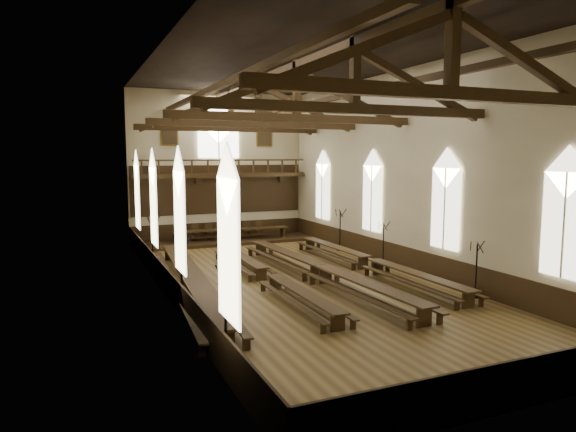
{
  "coord_description": "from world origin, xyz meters",
  "views": [
    {
      "loc": [
        -9.48,
        -21.09,
        5.75
      ],
      "look_at": [
        0.21,
        1.5,
        2.85
      ],
      "focal_mm": 32.0,
      "sensor_mm": 36.0,
      "label": 1
    }
  ],
  "objects_px": {
    "refectory_row_b": "(268,275)",
    "candelabrum_left_near": "(226,329)",
    "high_table": "(232,230)",
    "refectory_row_c": "(321,269)",
    "candelabrum_left_mid": "(182,282)",
    "candelabrum_right_near": "(476,281)",
    "refectory_row_d": "(370,261)",
    "candelabrum_right_mid": "(383,252)",
    "candelabrum_right_far": "(340,238)",
    "refectory_row_a": "(190,279)",
    "dais": "(232,241)",
    "candelabrum_left_far": "(153,250)"
  },
  "relations": [
    {
      "from": "refectory_row_b",
      "to": "candelabrum_left_near",
      "type": "relative_size",
      "value": 4.94
    },
    {
      "from": "refectory_row_b",
      "to": "high_table",
      "type": "bearing_deg",
      "value": 80.83
    },
    {
      "from": "refectory_row_c",
      "to": "candelabrum_left_near",
      "type": "height_order",
      "value": "candelabrum_left_near"
    },
    {
      "from": "high_table",
      "to": "candelabrum_left_mid",
      "type": "xyz_separation_m",
      "value": [
        -5.94,
        -12.74,
        0.02
      ]
    },
    {
      "from": "high_table",
      "to": "candelabrum_left_near",
      "type": "height_order",
      "value": "candelabrum_left_near"
    },
    {
      "from": "candelabrum_right_near",
      "to": "refectory_row_d",
      "type": "bearing_deg",
      "value": 103.76
    },
    {
      "from": "refectory_row_b",
      "to": "candelabrum_left_mid",
      "type": "distance_m",
      "value": 4.22
    },
    {
      "from": "candelabrum_right_near",
      "to": "candelabrum_right_mid",
      "type": "distance_m",
      "value": 6.68
    },
    {
      "from": "refectory_row_c",
      "to": "candelabrum_right_near",
      "type": "relative_size",
      "value": 6.35
    },
    {
      "from": "candelabrum_right_far",
      "to": "refectory_row_a",
      "type": "bearing_deg",
      "value": -150.56
    },
    {
      "from": "refectory_row_a",
      "to": "candelabrum_right_near",
      "type": "relative_size",
      "value": 6.42
    },
    {
      "from": "refectory_row_c",
      "to": "candelabrum_left_near",
      "type": "bearing_deg",
      "value": -133.3
    },
    {
      "from": "refectory_row_d",
      "to": "dais",
      "type": "height_order",
      "value": "refectory_row_d"
    },
    {
      "from": "candelabrum_left_far",
      "to": "candelabrum_right_far",
      "type": "height_order",
      "value": "candelabrum_left_far"
    },
    {
      "from": "candelabrum_right_mid",
      "to": "refectory_row_c",
      "type": "bearing_deg",
      "value": -158.71
    },
    {
      "from": "refectory_row_c",
      "to": "candelabrum_left_mid",
      "type": "relative_size",
      "value": 5.47
    },
    {
      "from": "candelabrum_left_near",
      "to": "dais",
      "type": "bearing_deg",
      "value": 72.5
    },
    {
      "from": "candelabrum_left_far",
      "to": "high_table",
      "type": "bearing_deg",
      "value": 41.41
    },
    {
      "from": "refectory_row_c",
      "to": "candelabrum_right_mid",
      "type": "bearing_deg",
      "value": 21.29
    },
    {
      "from": "candelabrum_left_far",
      "to": "refectory_row_a",
      "type": "bearing_deg",
      "value": -84.42
    },
    {
      "from": "refectory_row_b",
      "to": "high_table",
      "type": "xyz_separation_m",
      "value": [
        1.88,
        11.64,
        0.32
      ]
    },
    {
      "from": "high_table",
      "to": "candelabrum_right_mid",
      "type": "height_order",
      "value": "candelabrum_right_mid"
    },
    {
      "from": "candelabrum_left_mid",
      "to": "candelabrum_right_near",
      "type": "distance_m",
      "value": 11.82
    },
    {
      "from": "high_table",
      "to": "candelabrum_left_far",
      "type": "relative_size",
      "value": 2.92
    },
    {
      "from": "candelabrum_right_near",
      "to": "candelabrum_left_near",
      "type": "bearing_deg",
      "value": -169.63
    },
    {
      "from": "candelabrum_left_near",
      "to": "candelabrum_right_far",
      "type": "xyz_separation_m",
      "value": [
        11.1,
        13.37,
        -0.07
      ]
    },
    {
      "from": "candelabrum_left_near",
      "to": "candelabrum_left_far",
      "type": "relative_size",
      "value": 1.04
    },
    {
      "from": "refectory_row_b",
      "to": "candelabrum_left_far",
      "type": "xyz_separation_m",
      "value": [
        -4.06,
        6.4,
        0.32
      ]
    },
    {
      "from": "candelabrum_right_near",
      "to": "candelabrum_right_mid",
      "type": "bearing_deg",
      "value": 90.0
    },
    {
      "from": "high_table",
      "to": "candelabrum_left_far",
      "type": "height_order",
      "value": "candelabrum_left_far"
    },
    {
      "from": "candelabrum_left_mid",
      "to": "candelabrum_right_far",
      "type": "distance_m",
      "value": 13.27
    },
    {
      "from": "candelabrum_right_near",
      "to": "high_table",
      "type": "bearing_deg",
      "value": 107.07
    },
    {
      "from": "refectory_row_a",
      "to": "candelabrum_right_near",
      "type": "xyz_separation_m",
      "value": [
        10.5,
        -5.41,
        0.13
      ]
    },
    {
      "from": "candelabrum_left_near",
      "to": "candelabrum_right_near",
      "type": "distance_m",
      "value": 11.29
    },
    {
      "from": "candelabrum_left_mid",
      "to": "refectory_row_d",
      "type": "bearing_deg",
      "value": 9.6
    },
    {
      "from": "refectory_row_b",
      "to": "candelabrum_left_far",
      "type": "bearing_deg",
      "value": 122.38
    },
    {
      "from": "candelabrum_left_near",
      "to": "candelabrum_left_far",
      "type": "xyz_separation_m",
      "value": [
        0.0,
        13.6,
        -0.04
      ]
    },
    {
      "from": "candelabrum_left_near",
      "to": "candelabrum_right_far",
      "type": "bearing_deg",
      "value": 50.3
    },
    {
      "from": "candelabrum_left_mid",
      "to": "candelabrum_left_far",
      "type": "relative_size",
      "value": 1.02
    },
    {
      "from": "dais",
      "to": "candelabrum_right_near",
      "type": "height_order",
      "value": "candelabrum_right_near"
    },
    {
      "from": "refectory_row_b",
      "to": "candelabrum_right_mid",
      "type": "distance_m",
      "value": 7.2
    },
    {
      "from": "refectory_row_a",
      "to": "candelabrum_left_far",
      "type": "bearing_deg",
      "value": 95.58
    },
    {
      "from": "refectory_row_d",
      "to": "candelabrum_left_mid",
      "type": "distance_m",
      "value": 9.85
    },
    {
      "from": "candelabrum_right_far",
      "to": "candelabrum_left_mid",
      "type": "bearing_deg",
      "value": -146.75
    },
    {
      "from": "candelabrum_left_mid",
      "to": "candelabrum_right_mid",
      "type": "bearing_deg",
      "value": 13.25
    },
    {
      "from": "candelabrum_right_mid",
      "to": "candelabrum_left_mid",
      "type": "bearing_deg",
      "value": -166.75
    },
    {
      "from": "high_table",
      "to": "candelabrum_left_near",
      "type": "xyz_separation_m",
      "value": [
        -5.94,
        -18.84,
        0.04
      ]
    },
    {
      "from": "refectory_row_c",
      "to": "candelabrum_left_mid",
      "type": "bearing_deg",
      "value": -172.74
    },
    {
      "from": "candelabrum_left_near",
      "to": "high_table",
      "type": "bearing_deg",
      "value": 72.5
    },
    {
      "from": "refectory_row_c",
      "to": "candelabrum_left_near",
      "type": "distance_m",
      "value": 9.52
    }
  ]
}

